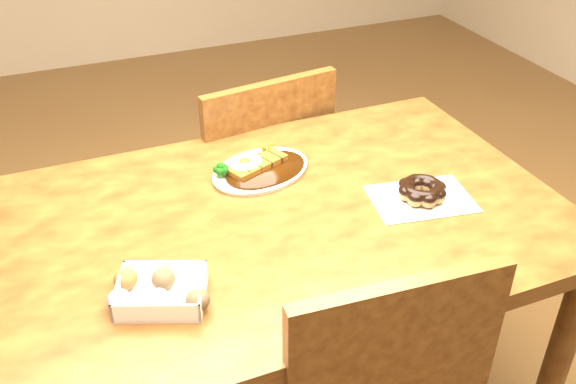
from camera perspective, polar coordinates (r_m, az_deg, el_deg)
name	(u,v)px	position (r m, az deg, el deg)	size (l,w,h in m)	color
table	(287,249)	(1.45, -0.06, -5.06)	(1.20, 0.80, 0.75)	#46200E
chair_far	(252,186)	(1.99, -3.18, 0.56)	(0.47, 0.47, 0.87)	#46200E
katsu_curry_plate	(259,168)	(1.53, -2.64, 2.11)	(0.29, 0.24, 0.05)	white
donut_box	(158,291)	(1.19, -11.44, -8.63)	(0.19, 0.17, 0.04)	white
pon_de_ring	(422,191)	(1.45, 11.82, 0.08)	(0.25, 0.19, 0.04)	silver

